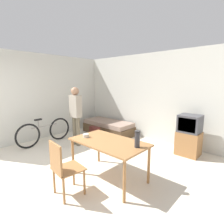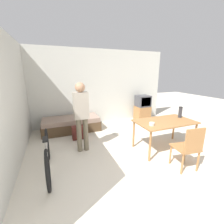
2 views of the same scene
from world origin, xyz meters
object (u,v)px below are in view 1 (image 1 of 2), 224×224
Objects in this scene: daybed at (108,127)px; thermos_flask at (137,138)px; bicycle at (45,132)px; backpack at (95,133)px; mate_bowl at (86,136)px; person_standing at (76,112)px; wooden_chair at (63,166)px; dining_table at (109,145)px; tv at (189,135)px.

daybed is 6.32× the size of thermos_flask.
backpack is at bearing 57.92° from bicycle.
bicycle is at bearing 174.16° from mate_bowl.
mate_bowl is (-1.06, -0.24, -0.12)m from thermos_flask.
person_standing is 1.05m from backpack.
mate_bowl reaches higher than bicycle.
backpack is (-1.42, 1.49, -0.57)m from mate_bowl.
wooden_chair reaches higher than bicycle.
mate_bowl reaches higher than dining_table.
backpack is (0.11, -0.75, -0.02)m from daybed.
person_standing is at bearing 161.24° from dining_table.
thermos_flask reaches higher than backpack.
daybed is 1.08× the size of bicycle.
daybed is 1.64m from person_standing.
dining_table reaches higher than backpack.
wooden_chair is (-0.90, -3.03, 0.01)m from tv.
backpack is at bearing 144.81° from dining_table.
tv is 3.08m from person_standing.
backpack is (-2.48, 1.25, -0.70)m from thermos_flask.
mate_bowl is at bearing -55.67° from daybed.
backpack is at bearing 128.05° from wooden_chair.
person_standing reaches higher than dining_table.
wooden_chair is at bearing -106.49° from tv.
daybed is 1.78× the size of tv.
person_standing is 1.65m from mate_bowl.
daybed is 2.13m from bicycle.
wooden_chair is 0.55× the size of person_standing.
bicycle is at bearing -108.79° from daybed.
tv and thermos_flask have the same top height.
thermos_flask reaches higher than bicycle.
tv is 3.16m from wooden_chair.
thermos_flask is (2.59, -2.00, 0.67)m from daybed.
thermos_flask is 2.87m from backpack.
thermos_flask is (-0.17, -2.04, 0.39)m from tv.
dining_table is at bearing -109.07° from tv.
dining_table is at bearing -46.02° from daybed.
wooden_chair is (1.87, -2.99, 0.30)m from daybed.
dining_table reaches higher than daybed.
person_standing is at bearing -90.41° from backpack.
tv is 8.49× the size of mate_bowl.
wooden_chair is at bearing -100.02° from dining_table.
backpack is at bearing 89.59° from person_standing.
mate_bowl is (1.43, -0.79, -0.21)m from person_standing.
person_standing is at bearing -85.89° from daybed.
mate_bowl reaches higher than daybed.
bicycle is 1.50m from backpack.
daybed is at bearing 124.33° from mate_bowl.
person_standing is (-1.92, 0.65, 0.32)m from dining_table.
daybed is 3.34m from thermos_flask.
backpack is (0.79, 1.27, -0.16)m from bicycle.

